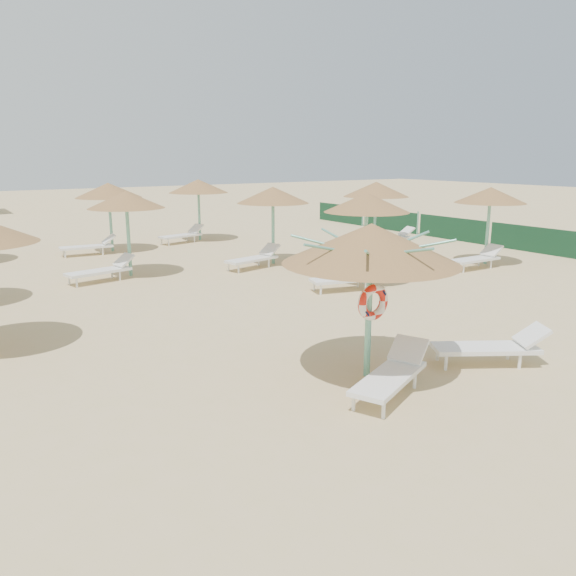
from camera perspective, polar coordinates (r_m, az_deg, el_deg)
ground at (r=9.82m, az=7.01°, el=-8.94°), size 120.00×120.00×0.00m
main_palapa at (r=9.28m, az=8.43°, el=4.39°), size 2.94×2.94×2.63m
lounger_main_a at (r=9.14m, az=10.55°, el=-8.52°), size 2.01×1.33×0.71m
lounger_main_b at (r=10.82m, az=20.09°, el=-5.57°), size 2.03×1.55×0.73m
palapa_field at (r=19.06m, az=-9.54°, el=8.94°), size 19.26×13.69×2.69m
windbreak_fence at (r=26.30m, az=16.40°, el=5.80°), size 0.08×19.84×1.10m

